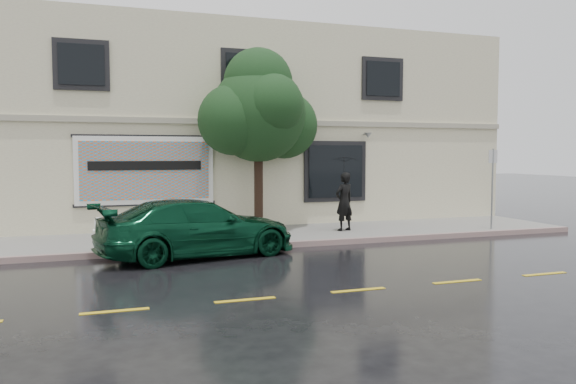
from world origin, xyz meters
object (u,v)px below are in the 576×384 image
object	(u,v)px
street_tree	(258,114)
fire_hydrant	(99,231)
car	(198,228)
pedestrian	(344,202)

from	to	relation	value
street_tree	fire_hydrant	bearing A→B (deg)	-165.28
street_tree	fire_hydrant	size ratio (longest dim) A/B	7.27
car	fire_hydrant	distance (m)	3.09
pedestrian	street_tree	size ratio (longest dim) A/B	0.35
pedestrian	street_tree	world-z (taller)	street_tree
pedestrian	street_tree	xyz separation A→B (m)	(-2.47, 1.14, 2.73)
street_tree	car	bearing A→B (deg)	-127.39
pedestrian	fire_hydrant	bearing A→B (deg)	-18.19
street_tree	fire_hydrant	distance (m)	6.01
fire_hydrant	pedestrian	bearing A→B (deg)	4.08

